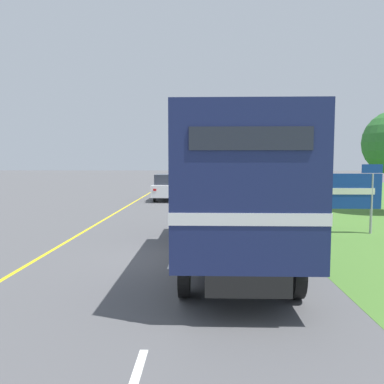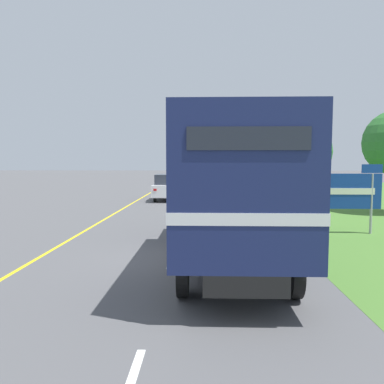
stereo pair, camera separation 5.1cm
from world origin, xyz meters
TOP-DOWN VIEW (x-y plane):
  - ground_plane at (0.00, 0.00)m, footprint 200.00×200.00m
  - edge_line_yellow at (-3.70, 11.53)m, footprint 0.12×53.07m
  - centre_dash_near at (0.00, 0.36)m, footprint 0.12×2.60m
  - centre_dash_mid_a at (0.00, 6.96)m, footprint 0.12×2.60m
  - centre_dash_mid_b at (0.00, 13.56)m, footprint 0.12×2.60m
  - centre_dash_far at (0.00, 20.16)m, footprint 0.12×2.60m
  - centre_dash_farthest at (0.00, 26.76)m, footprint 0.12×2.60m
  - horse_trailer_truck at (1.55, -0.30)m, footprint 2.54×8.53m
  - lead_car_white at (-1.61, 15.65)m, footprint 1.80×4.19m
  - highway_sign at (6.26, 3.83)m, footprint 2.30×0.09m
  - roadside_tree_mid at (8.30, 18.43)m, footprint 4.22×4.22m

SIDE VIEW (x-z plane):
  - ground_plane at x=0.00m, z-range 0.00..0.00m
  - edge_line_yellow at x=-3.70m, z-range 0.00..0.01m
  - centre_dash_near at x=0.00m, z-range 0.00..0.01m
  - centre_dash_mid_a at x=0.00m, z-range 0.00..0.01m
  - centre_dash_mid_b at x=0.00m, z-range 0.00..0.01m
  - centre_dash_far at x=0.00m, z-range 0.00..0.01m
  - centre_dash_farthest at x=0.00m, z-range 0.00..0.01m
  - lead_car_white at x=-1.61m, z-range 0.02..1.81m
  - highway_sign at x=6.26m, z-range 0.27..2.83m
  - horse_trailer_truck at x=1.55m, z-range 0.21..3.84m
  - roadside_tree_mid at x=8.30m, z-range 0.64..6.16m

